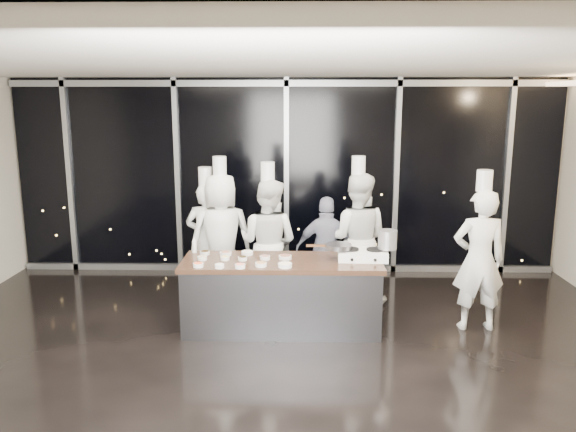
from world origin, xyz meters
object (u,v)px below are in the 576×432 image
stock_pot (388,240)px  chef_right (357,238)px  guest (327,250)px  chef_far_left (207,239)px  chef_left (221,237)px  demo_counter (282,294)px  stove (363,254)px  chef_center (268,242)px  frying_pan (338,246)px  chef_side (479,259)px

stock_pot → chef_right: chef_right is taller
guest → stock_pot: bearing=133.1°
chef_far_left → chef_left: (0.24, -0.18, 0.07)m
demo_counter → guest: bearing=58.6°
chef_far_left → guest: bearing=178.5°
demo_counter → stove: size_ratio=3.98×
stock_pot → chef_center: size_ratio=0.11×
frying_pan → stock_pot: stock_pot is taller
stove → chef_left: bearing=155.3°
demo_counter → stock_pot: (1.30, 0.05, 0.70)m
demo_counter → guest: (0.61, 1.00, 0.31)m
stock_pot → chef_center: bearing=151.2°
stock_pot → chef_far_left: bearing=154.7°
demo_counter → frying_pan: (0.69, 0.05, 0.61)m
chef_center → stock_pot: bearing=172.9°
guest → chef_far_left: bearing=0.3°
frying_pan → stock_pot: 0.62m
stove → chef_right: 0.96m
demo_counter → frying_pan: bearing=4.2°
stove → stock_pot: size_ratio=2.68×
guest → stove: bearing=119.2°
chef_left → guest: chef_left is taller
frying_pan → guest: guest is taller
stove → frying_pan: size_ratio=1.09×
chef_left → chef_side: 3.46m
chef_left → guest: bearing=160.1°
demo_counter → chef_side: 2.49m
stock_pot → guest: guest is taller
chef_side → frying_pan: bearing=-0.9°
stock_pot → guest: (-0.69, 0.95, -0.39)m
stove → chef_center: 1.48m
demo_counter → chef_far_left: bearing=133.1°
demo_counter → stock_pot: 1.48m
chef_far_left → guest: (1.73, -0.20, -0.10)m
frying_pan → stock_pot: bearing=2.4°
chef_far_left → chef_center: bearing=166.0°
stove → chef_left: 2.12m
chef_left → frying_pan: bearing=129.3°
stove → stock_pot: 0.36m
chef_far_left → chef_right: bearing=-180.0°
chef_right → chef_side: bearing=158.5°
chef_far_left → chef_center: (0.91, -0.31, 0.04)m
chef_far_left → chef_side: bearing=167.6°
chef_right → stove: bearing=100.5°
stock_pot → demo_counter: bearing=-177.8°
chef_center → demo_counter: bearing=125.4°
stove → chef_side: (1.44, 0.03, -0.05)m
chef_left → stock_pot: bearing=136.9°
chef_right → demo_counter: bearing=56.5°
chef_far_left → chef_left: chef_left is taller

